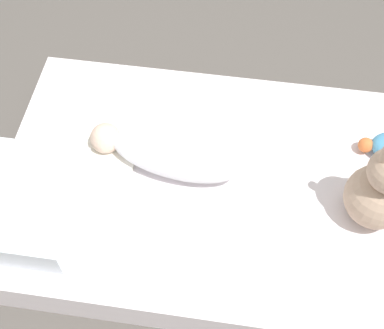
{
  "coord_description": "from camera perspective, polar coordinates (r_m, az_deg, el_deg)",
  "views": [
    {
      "loc": [
        -0.08,
        0.93,
        1.66
      ],
      "look_at": [
        0.06,
        -0.02,
        0.2
      ],
      "focal_mm": 50.0,
      "sensor_mm": 36.0,
      "label": 1
    }
  ],
  "objects": [
    {
      "name": "burp_cloth",
      "position": [
        1.85,
        -9.28,
        1.53
      ],
      "size": [
        0.22,
        0.14,
        0.02
      ],
      "color": "white",
      "rests_on": "bed_mattress"
    },
    {
      "name": "bed_mattress",
      "position": [
        1.84,
        1.75,
        -2.85
      ],
      "size": [
        1.39,
        0.94,
        0.15
      ],
      "color": "white",
      "rests_on": "ground_plane"
    },
    {
      "name": "ground_plane",
      "position": [
        1.91,
        1.69,
        -4.0
      ],
      "size": [
        12.0,
        12.0,
        0.0
      ],
      "primitive_type": "plane",
      "color": "#514C47"
    },
    {
      "name": "pillow",
      "position": [
        1.75,
        -17.51,
        -3.86
      ],
      "size": [
        0.35,
        0.39,
        0.11
      ],
      "color": "white",
      "rests_on": "bed_mattress"
    },
    {
      "name": "bunny_plush",
      "position": [
        1.69,
        19.49,
        -2.61
      ],
      "size": [
        0.2,
        0.2,
        0.36
      ],
      "color": "tan",
      "rests_on": "bed_mattress"
    },
    {
      "name": "swaddled_baby",
      "position": [
        1.76,
        -2.66,
        1.21
      ],
      "size": [
        0.52,
        0.23,
        0.13
      ],
      "rotation": [
        0.0,
        0.0,
        6.12
      ],
      "color": "white",
      "rests_on": "bed_mattress"
    }
  ]
}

